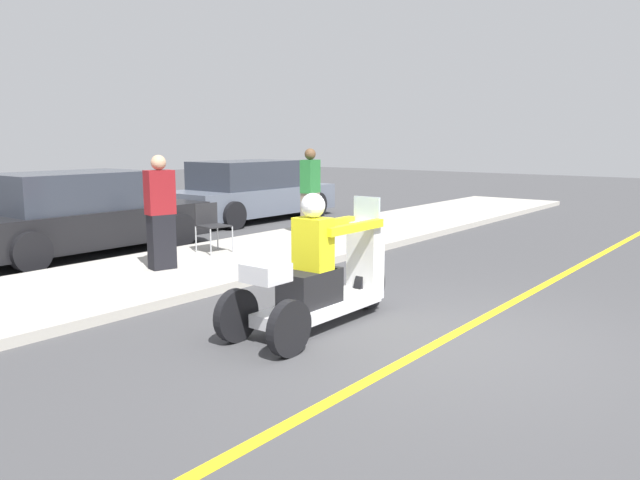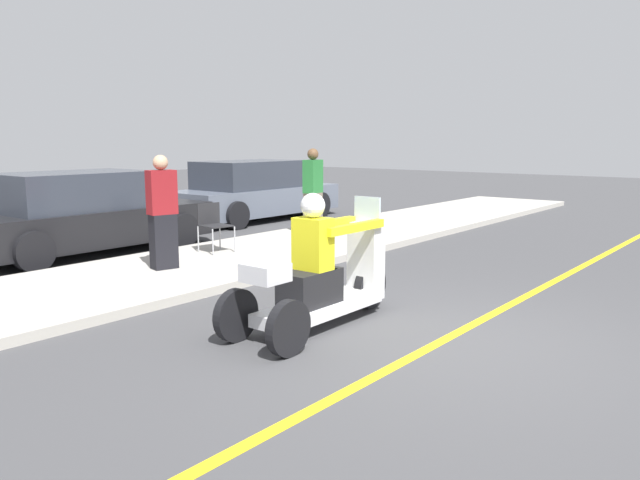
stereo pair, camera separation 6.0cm
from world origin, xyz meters
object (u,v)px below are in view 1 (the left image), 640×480
object	(u,v)px
parked_car_lot_center	(80,215)
parked_car_lot_right	(250,192)
spectator_mid_group	(161,215)
folding_chair_set_back	(210,222)
spectator_with_child	(310,193)
motorcycle_trike	(321,280)

from	to	relation	value
parked_car_lot_center	parked_car_lot_right	bearing A→B (deg)	9.58
spectator_mid_group	folding_chair_set_back	distance (m)	1.53
spectator_mid_group	parked_car_lot_center	xyz separation A→B (m)	(0.30, 2.66, -0.24)
spectator_mid_group	parked_car_lot_center	size ratio (longest dim) A/B	0.38
folding_chair_set_back	parked_car_lot_right	distance (m)	5.06
parked_car_lot_center	spectator_mid_group	bearing A→B (deg)	-96.46
folding_chair_set_back	parked_car_lot_right	xyz separation A→B (m)	(4.05, 3.03, 0.08)
folding_chair_set_back	parked_car_lot_center	distance (m)	2.43
parked_car_lot_right	spectator_with_child	bearing A→B (deg)	-115.01
spectator_with_child	spectator_mid_group	bearing A→B (deg)	-173.87
parked_car_lot_right	parked_car_lot_center	bearing A→B (deg)	-170.42
spectator_with_child	folding_chair_set_back	xyz separation A→B (m)	(-2.60, 0.07, -0.32)
spectator_with_child	parked_car_lot_center	distance (m)	4.34
spectator_with_child	spectator_mid_group	xyz separation A→B (m)	(-4.02, -0.43, -0.02)
folding_chair_set_back	parked_car_lot_right	bearing A→B (deg)	36.78
parked_car_lot_center	parked_car_lot_right	distance (m)	5.24
motorcycle_trike	spectator_mid_group	bearing A→B (deg)	81.52
parked_car_lot_center	parked_car_lot_right	world-z (taller)	parked_car_lot_right
parked_car_lot_center	spectator_with_child	bearing A→B (deg)	-30.98
spectator_with_child	parked_car_lot_right	xyz separation A→B (m)	(1.45, 3.10, -0.25)
spectator_with_child	spectator_mid_group	distance (m)	4.04
motorcycle_trike	parked_car_lot_center	world-z (taller)	motorcycle_trike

